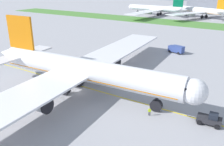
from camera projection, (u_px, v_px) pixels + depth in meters
ground_plane at (79, 92)px, 57.38m from camera, size 600.00×600.00×0.00m
apron_taxi_line at (86, 88)px, 59.63m from camera, size 280.00×0.36×0.01m
grass_median_strip at (199, 25)px, 146.12m from camera, size 320.00×24.00×0.10m
airliner_foreground at (81, 70)px, 55.04m from camera, size 54.85×88.05×16.72m
pushback_tug at (210, 119)px, 43.98m from camera, size 6.17×2.85×2.29m
ground_crew_wingwalker_port at (150, 111)px, 46.84m from camera, size 0.54×0.42×1.68m
service_truck_baggage_loader at (176, 49)px, 88.05m from camera, size 6.17×3.70×2.77m
parked_airliner_far_left at (157, 9)px, 187.35m from camera, size 50.16×81.10×14.33m
parked_airliner_far_centre at (202, 11)px, 172.70m from camera, size 41.37×66.91×14.63m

